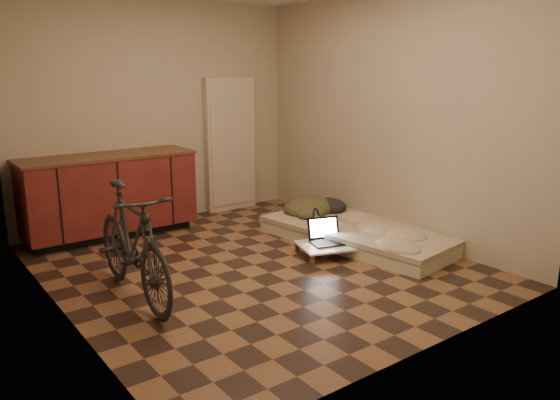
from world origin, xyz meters
TOP-DOWN VIEW (x-y plane):
  - room_shell at (0.00, 0.00)m, footprint 3.50×4.00m
  - cabinets at (-0.75, 1.70)m, footprint 1.84×0.62m
  - appliance_panel at (0.95, 1.94)m, footprint 0.70×0.10m
  - bicycle at (-1.20, -0.06)m, footprint 0.54×1.61m
  - futon at (1.30, -0.09)m, footprint 1.28×2.21m
  - clothing_pile at (1.30, 0.66)m, footprint 0.73×0.63m
  - headphones at (0.98, 0.25)m, footprint 0.31×0.31m
  - lap_desk at (0.80, -0.24)m, footprint 0.81×0.65m
  - laptop at (0.77, -0.16)m, footprint 0.41×0.39m
  - mouse at (1.03, -0.30)m, footprint 0.09×0.11m

SIDE VIEW (x-z plane):
  - futon at x=1.30m, z-range 0.00..0.18m
  - lap_desk at x=0.80m, z-range 0.04..0.16m
  - mouse at x=1.03m, z-range 0.12..0.15m
  - laptop at x=0.77m, z-range 0.05..0.28m
  - headphones at x=0.98m, z-range 0.18..0.33m
  - clothing_pile at x=1.30m, z-range 0.18..0.44m
  - cabinets at x=-0.75m, z-range 0.01..0.92m
  - bicycle at x=-1.20m, z-range 0.00..1.03m
  - appliance_panel at x=0.95m, z-range 0.00..1.70m
  - room_shell at x=0.00m, z-range 0.00..2.60m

